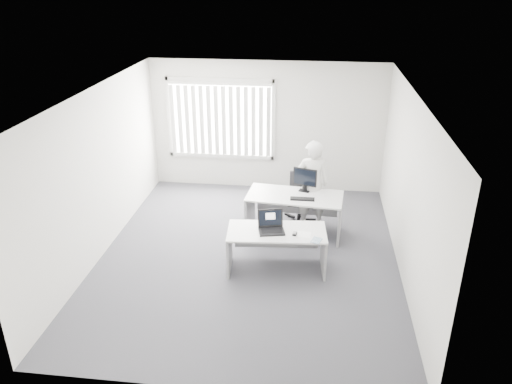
# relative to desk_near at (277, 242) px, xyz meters

# --- Properties ---
(ground) EXTENTS (6.00, 6.00, 0.00)m
(ground) POSITION_rel_desk_near_xyz_m (-0.50, 0.34, -0.51)
(ground) COLOR #5A5B63
(ground) RESTS_ON ground
(wall_back) EXTENTS (5.00, 0.02, 2.80)m
(wall_back) POSITION_rel_desk_near_xyz_m (-0.50, 3.34, 0.89)
(wall_back) COLOR silver
(wall_back) RESTS_ON ground
(wall_front) EXTENTS (5.00, 0.02, 2.80)m
(wall_front) POSITION_rel_desk_near_xyz_m (-0.50, -2.66, 0.89)
(wall_front) COLOR silver
(wall_front) RESTS_ON ground
(wall_left) EXTENTS (0.02, 6.00, 2.80)m
(wall_left) POSITION_rel_desk_near_xyz_m (-3.00, 0.34, 0.89)
(wall_left) COLOR silver
(wall_left) RESTS_ON ground
(wall_right) EXTENTS (0.02, 6.00, 2.80)m
(wall_right) POSITION_rel_desk_near_xyz_m (2.00, 0.34, 0.89)
(wall_right) COLOR silver
(wall_right) RESTS_ON ground
(ceiling) EXTENTS (5.00, 6.00, 0.02)m
(ceiling) POSITION_rel_desk_near_xyz_m (-0.50, 0.34, 2.29)
(ceiling) COLOR white
(ceiling) RESTS_ON wall_back
(window) EXTENTS (2.32, 0.06, 1.76)m
(window) POSITION_rel_desk_near_xyz_m (-1.50, 3.30, 1.04)
(window) COLOR silver
(window) RESTS_ON wall_back
(blinds) EXTENTS (2.20, 0.10, 1.50)m
(blinds) POSITION_rel_desk_near_xyz_m (-1.50, 3.24, 1.01)
(blinds) COLOR silver
(blinds) RESTS_ON wall_back
(desk_near) EXTENTS (1.61, 0.85, 0.71)m
(desk_near) POSITION_rel_desk_near_xyz_m (0.00, 0.00, 0.00)
(desk_near) COLOR silver
(desk_near) RESTS_ON ground
(desk_far) EXTENTS (1.77, 0.95, 0.78)m
(desk_far) POSITION_rel_desk_near_xyz_m (0.22, 1.25, 0.05)
(desk_far) COLOR silver
(desk_far) RESTS_ON ground
(office_chair) EXTENTS (0.55, 0.55, 0.96)m
(office_chair) POSITION_rel_desk_near_xyz_m (0.29, 1.82, -0.22)
(office_chair) COLOR black
(office_chair) RESTS_ON ground
(person) EXTENTS (0.69, 0.52, 1.71)m
(person) POSITION_rel_desk_near_xyz_m (0.51, 1.58, 0.34)
(person) COLOR silver
(person) RESTS_ON ground
(laptop) EXTENTS (0.47, 0.43, 0.31)m
(laptop) POSITION_rel_desk_near_xyz_m (-0.08, -0.05, 0.35)
(laptop) COLOR black
(laptop) RESTS_ON desk_near
(paper_sheet) EXTENTS (0.29, 0.22, 0.00)m
(paper_sheet) POSITION_rel_desk_near_xyz_m (0.40, -0.06, 0.20)
(paper_sheet) COLOR white
(paper_sheet) RESTS_ON desk_near
(mouse) EXTENTS (0.07, 0.11, 0.04)m
(mouse) POSITION_rel_desk_near_xyz_m (0.29, -0.09, 0.22)
(mouse) COLOR #A8A9AB
(mouse) RESTS_ON paper_sheet
(booklet) EXTENTS (0.20, 0.23, 0.01)m
(booklet) POSITION_rel_desk_near_xyz_m (0.63, -0.24, 0.20)
(booklet) COLOR white
(booklet) RESTS_ON desk_near
(keyboard) EXTENTS (0.43, 0.14, 0.02)m
(keyboard) POSITION_rel_desk_near_xyz_m (0.36, 1.09, 0.27)
(keyboard) COLOR black
(keyboard) RESTS_ON desk_far
(monitor) EXTENTS (0.46, 0.26, 0.44)m
(monitor) POSITION_rel_desk_near_xyz_m (0.39, 1.46, 0.49)
(monitor) COLOR black
(monitor) RESTS_ON desk_far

